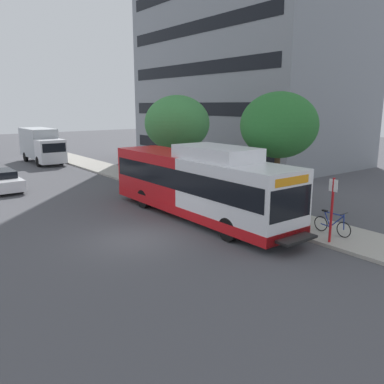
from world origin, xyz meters
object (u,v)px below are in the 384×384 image
Objects in this scene: transit_bus at (198,184)px; bus_stop_sign_pole at (332,205)px; street_tree_near_stop at (279,125)px; parked_car_far_lane at (2,180)px; box_truck_background at (41,145)px; street_tree_mid_block at (177,123)px; bicycle_parked at (332,225)px.

transit_bus is 4.71× the size of bus_stop_sign_pole.
street_tree_near_stop is at bearing 67.84° from bus_stop_sign_pole.
bus_stop_sign_pole is 20.68m from parked_car_far_lane.
box_truck_background is (6.03, 11.29, 1.08)m from parked_car_far_lane.
street_tree_mid_block is (0.40, 9.21, -0.25)m from street_tree_near_stop.
transit_bus is 6.48m from bicycle_parked.
parked_car_far_lane is at bearing -118.10° from box_truck_background.
street_tree_near_stop is (0.86, 3.88, 3.94)m from bicycle_parked.
bus_stop_sign_pole is 1.53m from bicycle_parked.
bus_stop_sign_pole is 0.58× the size of parked_car_far_lane.
bicycle_parked is 0.29× the size of street_tree_mid_block.
street_tree_near_stop is at bearing -56.47° from parked_car_far_lane.
bus_stop_sign_pole is at bearing -150.61° from bicycle_parked.
bicycle_parked is at bearing 29.39° from bus_stop_sign_pole.
transit_bus is at bearing 151.45° from street_tree_near_stop.
transit_bus is at bearing 105.32° from bus_stop_sign_pole.
bus_stop_sign_pole is 30.42m from box_truck_background.
parked_car_far_lane is 12.84m from box_truck_background.
bus_stop_sign_pole reaches higher than bicycle_parked.
bicycle_parked is 20.56m from parked_car_far_lane.
box_truck_background is (-0.17, 24.04, 0.04)m from transit_bus.
transit_bus is 4.89m from street_tree_near_stop.
parked_car_far_lane is at bearing 115.91° from transit_bus.
box_truck_background is at bearing 90.41° from transit_bus.
box_truck_background is at bearing 95.43° from bicycle_parked.
street_tree_near_stop is 9.23m from street_tree_mid_block.
street_tree_mid_block reaches higher than parked_car_far_lane.
transit_bus is 2.05× the size of street_tree_near_stop.
street_tree_mid_block is at bearing -28.34° from parked_car_far_lane.
street_tree_near_stop is (1.79, 4.41, 2.85)m from bus_stop_sign_pole.
bus_stop_sign_pole is 5.54m from street_tree_near_stop.
transit_bus is at bearing -64.09° from parked_car_far_lane.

